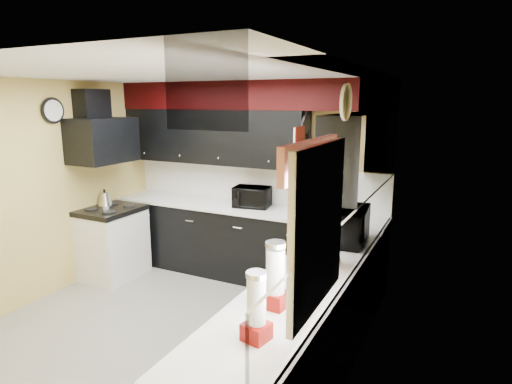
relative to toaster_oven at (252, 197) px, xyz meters
The scene contains 35 objects.
ground 1.88m from the toaster_oven, 94.55° to the right, with size 3.60×3.60×0.00m, color gray.
wall_back 0.34m from the toaster_oven, 115.10° to the left, with size 3.60×0.06×2.50m, color #E0C666.
wall_right 2.28m from the toaster_oven, 42.52° to the right, with size 0.06×3.60×2.50m, color #E0C666.
wall_left 2.47m from the toaster_oven, 141.33° to the right, with size 0.06×3.60×2.50m, color #E0C666.
ceiling 2.10m from the toaster_oven, 94.55° to the right, with size 3.60×3.60×0.06m, color white.
cab_back 0.63m from the toaster_oven, 162.55° to the right, with size 3.60×0.60×0.90m, color black.
cab_right 2.38m from the toaster_oven, 53.16° to the right, with size 0.60×3.00×0.90m, color black.
counter_back 0.20m from the toaster_oven, 162.55° to the right, with size 3.62×0.64×0.04m, color white.
counter_right 2.30m from the toaster_oven, 53.16° to the right, with size 0.64×3.02×0.04m, color white.
splash_back 0.30m from the toaster_oven, 115.97° to the left, with size 3.60×0.02×0.50m, color white.
splash_right 2.27m from the toaster_oven, 42.70° to the right, with size 0.02×3.60×0.50m, color white.
upper_back 0.96m from the toaster_oven, behind, with size 2.60×0.35×0.70m, color black.
upper_right 1.79m from the toaster_oven, 23.02° to the right, with size 0.35×1.80×0.70m, color black.
soffit_back 1.26m from the toaster_oven, 146.36° to the left, with size 3.60×0.36×0.35m, color black.
soffit_right 2.60m from the toaster_oven, 48.93° to the right, with size 0.36×3.24×0.35m, color black.
stove 1.91m from the toaster_oven, 154.08° to the right, with size 0.60×0.75×0.86m, color white.
cooktop 1.81m from the toaster_oven, 154.08° to the right, with size 0.62×0.77×0.06m, color black.
hood 1.98m from the toaster_oven, 154.76° to the right, with size 0.50×0.78×0.55m, color black.
hood_duct 2.27m from the toaster_oven, 156.37° to the right, with size 0.24×0.40×0.40m, color black.
window 2.99m from the toaster_oven, 55.71° to the right, with size 0.03×0.86×0.96m, color white, non-canonical shape.
valance 3.05m from the toaster_oven, 56.61° to the right, with size 0.04×0.88×0.20m, color red.
pan_top 1.16m from the toaster_oven, ahead, with size 0.03×0.22×0.40m, color black, non-canonical shape.
pan_mid 0.98m from the toaster_oven, ahead, with size 0.03×0.28×0.46m, color black, non-canonical shape.
pan_low 0.96m from the toaster_oven, 11.47° to the left, with size 0.03×0.24×0.42m, color black, non-canonical shape.
cut_board 1.04m from the toaster_oven, 18.63° to the right, with size 0.03×0.26×0.35m, color white.
baskets 2.04m from the toaster_oven, 46.81° to the right, with size 0.27×0.27×0.50m, color brown, non-canonical shape.
clock 2.53m from the toaster_oven, 145.75° to the right, with size 0.03×0.30×0.30m, color black, non-canonical shape.
deco_plate 2.77m from the toaster_oven, 48.90° to the right, with size 0.03×0.24×0.24m, color white, non-canonical shape.
toaster_oven is the anchor object (origin of this frame).
microwave 1.64m from the toaster_oven, 30.61° to the right, with size 0.60×0.40×0.33m, color black.
utensil_crock 0.83m from the toaster_oven, ahead, with size 0.13×0.13×0.14m, color white.
knife_block 0.98m from the toaster_oven, ahead, with size 0.10×0.14×0.22m, color black.
kettle 1.93m from the toaster_oven, 158.83° to the right, with size 0.18×0.18×0.16m, color #B2B3B7, non-canonical shape.
dispenser_a 2.70m from the toaster_oven, 59.95° to the right, with size 0.16×0.16×0.43m, color #6B0410, non-canonical shape.
dispenser_b 3.09m from the toaster_oven, 62.70° to the right, with size 0.14×0.14×0.37m, color #5D0810, non-canonical shape.
Camera 1 is at (2.50, -3.17, 2.26)m, focal length 30.00 mm.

